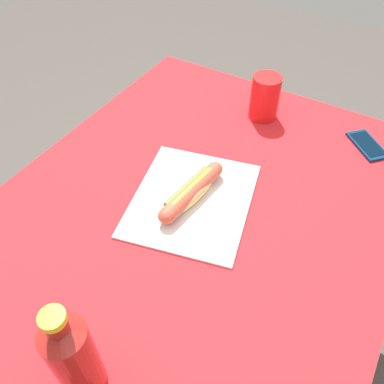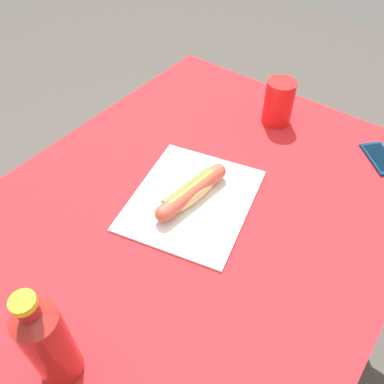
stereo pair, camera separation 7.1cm
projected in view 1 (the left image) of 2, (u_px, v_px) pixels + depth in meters
ground_plane at (189, 348)px, 1.47m from camera, size 6.00×6.00×0.00m
dining_table at (188, 249)px, 1.02m from camera, size 1.23×0.91×0.74m
paper_wrapper at (192, 200)px, 0.97m from camera, size 0.38×0.34×0.01m
hot_dog at (192, 192)px, 0.95m from camera, size 0.23×0.07×0.05m
cell_phone at (367, 145)px, 1.11m from camera, size 0.13×0.13×0.01m
soda_bottle at (73, 357)px, 0.61m from camera, size 0.07×0.07×0.24m
drinking_cup at (265, 97)px, 1.16m from camera, size 0.08×0.08×0.13m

